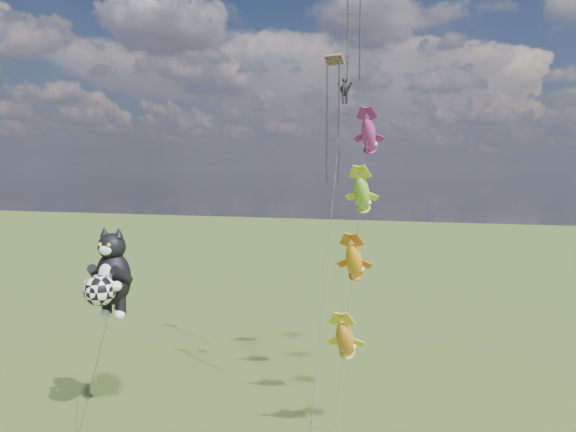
% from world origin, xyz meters
% --- Properties ---
extents(cat_kite_rig, '(2.30, 4.06, 10.99)m').
position_xyz_m(cat_kite_rig, '(-1.95, 3.34, 8.37)').
color(cat_kite_rig, brown).
rests_on(cat_kite_rig, ground).
extents(fish_windsock_rig, '(2.00, 15.90, 19.38)m').
position_xyz_m(fish_windsock_rig, '(10.26, 9.70, 10.88)').
color(fish_windsock_rig, brown).
rests_on(fish_windsock_rig, ground).
extents(parafoil_rig, '(3.28, 17.31, 27.46)m').
position_xyz_m(parafoil_rig, '(9.75, 8.34, 19.36)').
color(parafoil_rig, brown).
rests_on(parafoil_rig, ground).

